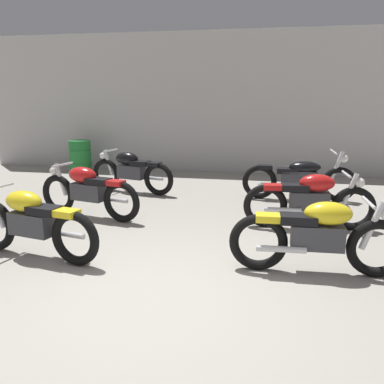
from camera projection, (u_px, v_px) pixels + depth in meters
The scene contains 9 objects.
ground_plane at pixel (149, 297), 4.09m from camera, with size 60.00×60.00×0.00m, color gray.
back_wall at pixel (227, 103), 10.54m from camera, with size 13.42×0.24×3.60m, color #BCBAB7.
motorcycle_left_row_0 at pixel (31, 222), 5.02m from camera, with size 1.95×0.61×0.88m.
motorcycle_left_row_1 at pixel (88, 190), 6.70m from camera, with size 1.94×0.65×0.88m.
motorcycle_left_row_2 at pixel (131, 171), 8.48m from camera, with size 1.94×0.65×0.88m.
motorcycle_right_row_0 at pixel (318, 235), 4.54m from camera, with size 1.97×0.48×0.88m.
motorcycle_right_row_1 at pixel (310, 199), 6.11m from camera, with size 1.97×0.48×0.88m.
motorcycle_right_row_2 at pixel (300, 177), 7.83m from camera, with size 2.17×0.68×0.97m.
oil_drum at pixel (80, 156), 10.74m from camera, with size 0.59×0.59×0.85m.
Camera 1 is at (1.13, -3.59, 1.97)m, focal length 37.94 mm.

